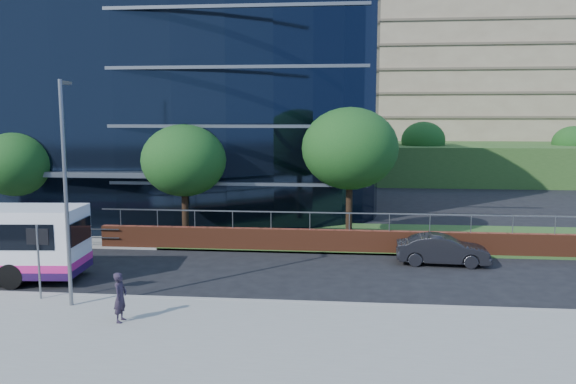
# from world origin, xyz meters

# --- Properties ---
(grass_verge) EXTENTS (36.00, 8.00, 0.12)m
(grass_verge) POSITION_xyz_m (24.00, 11.00, 0.06)
(grass_verge) COLOR #2D511E
(grass_verge) RESTS_ON ground
(glass_office) EXTENTS (44.00, 23.10, 16.00)m
(glass_office) POSITION_xyz_m (-4.00, 20.85, 8.00)
(glass_office) COLOR black
(glass_office) RESTS_ON ground
(retaining_wall) EXTENTS (34.00, 0.40, 2.11)m
(retaining_wall) POSITION_xyz_m (20.00, 7.30, 0.61)
(retaining_wall) COLOR brown
(retaining_wall) RESTS_ON ground
(apartment_block) EXTENTS (60.00, 42.00, 30.00)m
(apartment_block) POSITION_xyz_m (32.00, 57.21, 11.11)
(apartment_block) COLOR #2D511E
(apartment_block) RESTS_ON ground
(street_sign) EXTENTS (0.85, 0.09, 2.80)m
(street_sign) POSITION_xyz_m (4.50, -1.59, 2.15)
(street_sign) COLOR slate
(street_sign) RESTS_ON pavement_near
(tree_far_b) EXTENTS (4.29, 4.29, 6.05)m
(tree_far_b) POSITION_xyz_m (-3.00, 9.50, 4.21)
(tree_far_b) COLOR black
(tree_far_b) RESTS_ON ground
(tree_far_c) EXTENTS (4.62, 4.62, 6.51)m
(tree_far_c) POSITION_xyz_m (7.00, 9.00, 4.54)
(tree_far_c) COLOR black
(tree_far_c) RESTS_ON ground
(tree_far_d) EXTENTS (5.28, 5.28, 7.44)m
(tree_far_d) POSITION_xyz_m (16.00, 10.00, 5.19)
(tree_far_d) COLOR black
(tree_far_d) RESTS_ON ground
(tree_dist_e) EXTENTS (4.62, 4.62, 6.51)m
(tree_dist_e) POSITION_xyz_m (24.00, 40.00, 4.54)
(tree_dist_e) COLOR black
(tree_dist_e) RESTS_ON ground
(tree_dist_f) EXTENTS (4.29, 4.29, 6.05)m
(tree_dist_f) POSITION_xyz_m (40.00, 42.00, 4.21)
(tree_dist_f) COLOR black
(tree_dist_f) RESTS_ON ground
(streetlight_east) EXTENTS (0.15, 0.77, 8.00)m
(streetlight_east) POSITION_xyz_m (6.00, -2.17, 4.44)
(streetlight_east) COLOR slate
(streetlight_east) RESTS_ON pavement_near
(parked_car) EXTENTS (4.32, 1.72, 1.40)m
(parked_car) POSITION_xyz_m (20.35, 5.56, 0.70)
(parked_car) COLOR black
(parked_car) RESTS_ON ground
(pedestrian) EXTENTS (0.41, 0.61, 1.66)m
(pedestrian) POSITION_xyz_m (8.43, -3.60, 0.98)
(pedestrian) COLOR #261D2C
(pedestrian) RESTS_ON pavement_near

